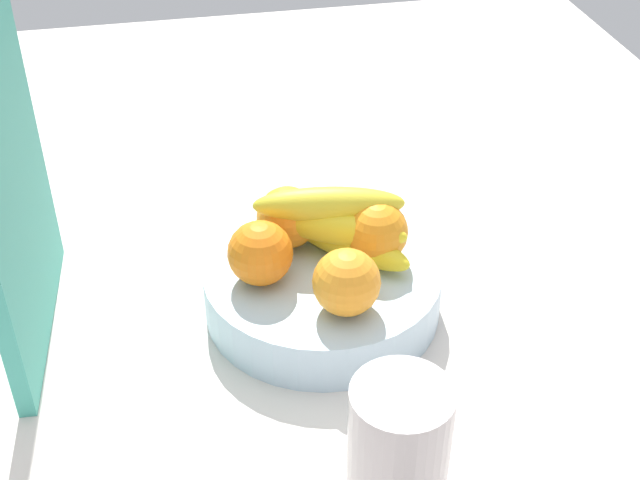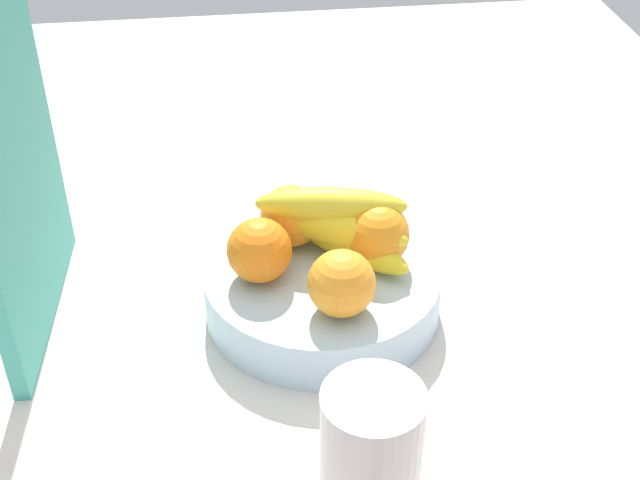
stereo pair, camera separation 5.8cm
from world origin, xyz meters
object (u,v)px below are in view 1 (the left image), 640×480
(orange_front_left, at_px, (260,253))
(orange_front_right, at_px, (347,282))
(orange_center, at_px, (376,232))
(thermos_tumbler, at_px, (396,465))
(cutting_board, at_px, (11,192))
(orange_back_left, at_px, (288,217))
(banana_bunch, at_px, (336,224))
(fruit_bowl, at_px, (320,289))

(orange_front_left, distance_m, orange_front_right, 0.11)
(orange_center, height_order, thermos_tumbler, thermos_tumbler)
(orange_front_left, distance_m, cutting_board, 0.26)
(thermos_tumbler, bearing_deg, orange_front_left, 12.98)
(orange_front_left, bearing_deg, cutting_board, 80.70)
(orange_back_left, relative_size, thermos_tumbler, 0.42)
(banana_bunch, relative_size, thermos_tumbler, 1.03)
(orange_front_right, xyz_separation_m, orange_center, (0.08, -0.05, 0.00))
(orange_front_right, distance_m, thermos_tumbler, 0.23)
(orange_center, bearing_deg, orange_front_left, 95.56)
(fruit_bowl, relative_size, orange_center, 3.74)
(thermos_tumbler, bearing_deg, fruit_bowl, 0.40)
(orange_center, xyz_separation_m, banana_bunch, (0.02, 0.04, 0.01))
(orange_center, bearing_deg, cutting_board, 85.87)
(cutting_board, bearing_deg, orange_front_left, -95.67)
(fruit_bowl, xyz_separation_m, orange_back_left, (0.06, 0.03, 0.07))
(orange_center, bearing_deg, thermos_tumbler, 168.53)
(orange_front_left, xyz_separation_m, cutting_board, (0.04, 0.25, 0.08))
(fruit_bowl, distance_m, banana_bunch, 0.08)
(banana_bunch, distance_m, cutting_board, 0.35)
(orange_front_left, relative_size, cutting_board, 0.20)
(orange_back_left, distance_m, banana_bunch, 0.06)
(fruit_bowl, height_order, orange_front_left, orange_front_left)
(orange_center, bearing_deg, orange_front_right, 146.94)
(fruit_bowl, distance_m, thermos_tumbler, 0.31)
(orange_front_right, xyz_separation_m, cutting_board, (0.11, 0.33, 0.08))
(orange_front_right, bearing_deg, thermos_tumbler, 177.31)
(orange_front_right, bearing_deg, fruit_bowl, 10.16)
(fruit_bowl, xyz_separation_m, orange_front_left, (-0.01, 0.07, 0.07))
(orange_front_right, distance_m, orange_back_left, 0.14)
(orange_back_left, distance_m, cutting_board, 0.30)
(orange_center, relative_size, thermos_tumbler, 0.42)
(cutting_board, bearing_deg, orange_back_left, -82.15)
(orange_front_left, height_order, orange_front_right, same)
(orange_center, distance_m, cutting_board, 0.39)
(fruit_bowl, distance_m, orange_back_left, 0.09)
(orange_center, bearing_deg, banana_bunch, 70.51)
(orange_front_left, bearing_deg, orange_center, -84.44)
(orange_center, relative_size, orange_back_left, 1.00)
(orange_front_left, xyz_separation_m, orange_center, (0.01, -0.13, 0.00))
(banana_bunch, bearing_deg, cutting_board, 87.93)
(fruit_bowl, bearing_deg, orange_back_left, 25.10)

